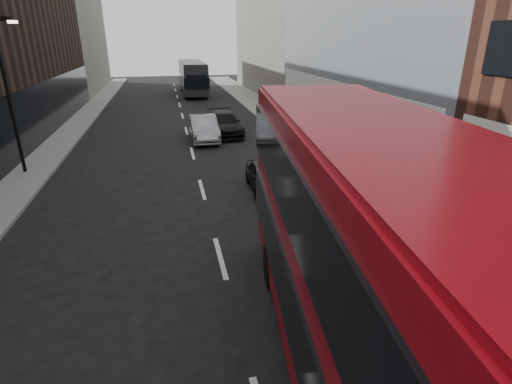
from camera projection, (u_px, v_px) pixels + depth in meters
sidewalk_right at (291, 128)px, 29.20m from camera, size 3.00×80.00×0.15m
sidewalk_left at (64, 139)px, 26.08m from camera, size 2.00×80.00×0.15m
building_victorian at (276, 4)px, 43.77m from camera, size 6.50×24.00×21.00m
building_left_mid at (7, 26)px, 27.39m from camera, size 5.00×24.00×14.00m
building_left_far at (73, 35)px, 47.58m from camera, size 5.00×20.00×13.00m
street_lamp at (9, 87)px, 18.17m from camera, size 1.06×0.22×7.00m
red_bus at (384, 272)px, 6.39m from camera, size 4.51×12.82×5.08m
grey_bus at (193, 77)px, 46.29m from camera, size 2.72×11.30×3.64m
car_a at (266, 177)px, 17.41m from camera, size 1.60×3.73×1.25m
car_b at (204, 128)px, 25.91m from camera, size 1.67×4.76×1.57m
car_c at (224, 124)px, 27.41m from camera, size 2.20×5.18×1.49m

